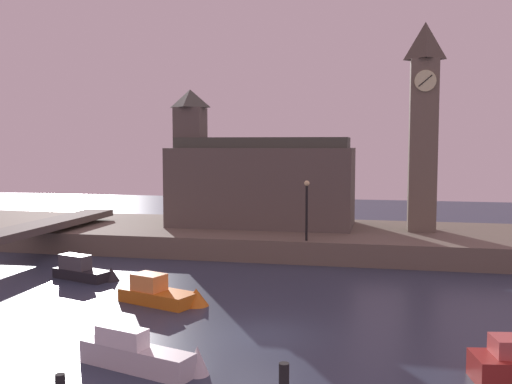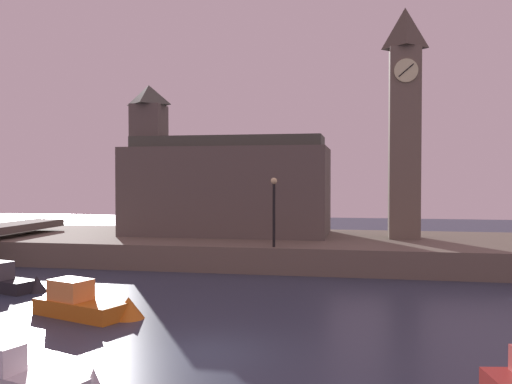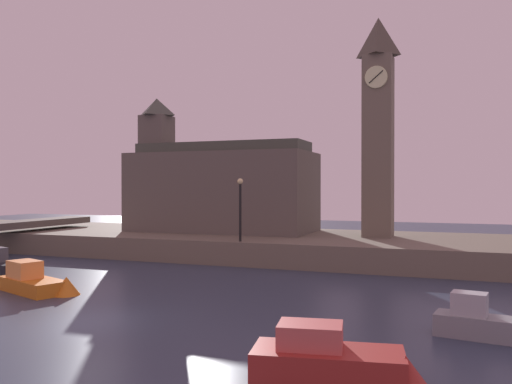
{
  "view_description": "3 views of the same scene",
  "coord_description": "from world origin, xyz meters",
  "px_view_note": "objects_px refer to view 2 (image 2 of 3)",
  "views": [
    {
      "loc": [
        4.62,
        -22.87,
        7.75
      ],
      "look_at": [
        -3.77,
        16.25,
        4.47
      ],
      "focal_mm": 41.21,
      "sensor_mm": 36.0,
      "label": 1
    },
    {
      "loc": [
        4.75,
        -16.42,
        5.39
      ],
      "look_at": [
        -1.6,
        17.25,
        4.53
      ],
      "focal_mm": 39.23,
      "sensor_mm": 36.0,
      "label": 2
    },
    {
      "loc": [
        12.4,
        -15.61,
        4.88
      ],
      "look_at": [
        0.94,
        14.69,
        4.57
      ],
      "focal_mm": 37.11,
      "sensor_mm": 36.0,
      "label": 3
    }
  ],
  "objects_px": {
    "parliament_hall": "(222,185)",
    "boat_barge_dark": "(8,281)",
    "clock_tower": "(405,120)",
    "streetlamp": "(274,204)",
    "boat_ferry_white": "(19,382)",
    "boat_patrol_orange": "(92,305)"
  },
  "relations": [
    {
      "from": "parliament_hall",
      "to": "streetlamp",
      "type": "distance_m",
      "value": 8.35
    },
    {
      "from": "clock_tower",
      "to": "boat_ferry_white",
      "type": "bearing_deg",
      "value": -112.96
    },
    {
      "from": "clock_tower",
      "to": "parliament_hall",
      "type": "bearing_deg",
      "value": 177.12
    },
    {
      "from": "streetlamp",
      "to": "boat_ferry_white",
      "type": "distance_m",
      "value": 19.69
    },
    {
      "from": "boat_patrol_orange",
      "to": "clock_tower",
      "type": "bearing_deg",
      "value": 53.03
    },
    {
      "from": "parliament_hall",
      "to": "boat_patrol_orange",
      "type": "xyz_separation_m",
      "value": [
        -0.67,
        -17.84,
        -4.43
      ]
    },
    {
      "from": "clock_tower",
      "to": "parliament_hall",
      "type": "xyz_separation_m",
      "value": [
        -12.29,
        0.62,
        -4.26
      ]
    },
    {
      "from": "streetlamp",
      "to": "parliament_hall",
      "type": "bearing_deg",
      "value": 124.83
    },
    {
      "from": "boat_ferry_white",
      "to": "boat_patrol_orange",
      "type": "distance_m",
      "value": 8.4
    },
    {
      "from": "boat_barge_dark",
      "to": "clock_tower",
      "type": "bearing_deg",
      "value": 34.7
    },
    {
      "from": "streetlamp",
      "to": "boat_ferry_white",
      "type": "relative_size",
      "value": 0.78
    },
    {
      "from": "parliament_hall",
      "to": "streetlamp",
      "type": "height_order",
      "value": "parliament_hall"
    },
    {
      "from": "boat_ferry_white",
      "to": "boat_barge_dark",
      "type": "relative_size",
      "value": 1.14
    },
    {
      "from": "clock_tower",
      "to": "streetlamp",
      "type": "height_order",
      "value": "clock_tower"
    },
    {
      "from": "clock_tower",
      "to": "streetlamp",
      "type": "distance_m",
      "value": 11.07
    },
    {
      "from": "clock_tower",
      "to": "boat_ferry_white",
      "type": "relative_size",
      "value": 2.98
    },
    {
      "from": "boat_barge_dark",
      "to": "parliament_hall",
      "type": "bearing_deg",
      "value": 63.42
    },
    {
      "from": "parliament_hall",
      "to": "clock_tower",
      "type": "bearing_deg",
      "value": -2.88
    },
    {
      "from": "clock_tower",
      "to": "boat_barge_dark",
      "type": "bearing_deg",
      "value": -145.3
    },
    {
      "from": "streetlamp",
      "to": "boat_patrol_orange",
      "type": "xyz_separation_m",
      "value": [
        -5.41,
        -11.03,
        -3.48
      ]
    },
    {
      "from": "parliament_hall",
      "to": "boat_barge_dark",
      "type": "bearing_deg",
      "value": -116.58
    },
    {
      "from": "parliament_hall",
      "to": "streetlamp",
      "type": "relative_size",
      "value": 3.56
    }
  ]
}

